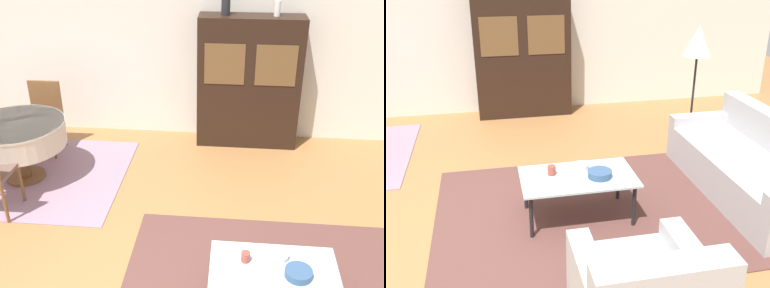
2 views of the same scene
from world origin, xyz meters
The scene contains 11 objects.
wall_back centered at (0.00, 3.63, 1.35)m, with size 10.00×0.06×2.70m.
dining_rug centered at (-1.94, 2.16, 0.01)m, with size 2.37×1.99×0.01m.
coffee_table centered at (0.98, 0.26, 0.40)m, with size 1.04×0.62×0.43m.
display_cabinet centered at (0.79, 3.37, 0.91)m, with size 1.39×0.43×1.82m.
dining_table centered at (-1.98, 2.08, 0.61)m, with size 1.14×1.14×0.76m.
dining_chair_far centered at (-1.98, 2.87, 0.57)m, with size 0.44×0.44×0.96m.
cup centered at (0.75, 0.33, 0.48)m, with size 0.07×0.07×0.09m.
bowl centered at (1.17, 0.20, 0.47)m, with size 0.22×0.22×0.06m.
bowl_small centered at (1.03, 0.40, 0.46)m, with size 0.15×0.15×0.05m.
vase_tall centered at (0.44, 3.37, 1.98)m, with size 0.11×0.11×0.33m.
vase_short centered at (1.10, 3.37, 1.92)m, with size 0.08×0.08×0.20m.
Camera 1 is at (0.59, -2.55, 3.03)m, focal length 42.00 mm.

